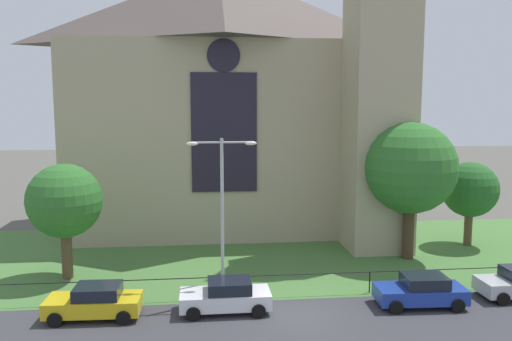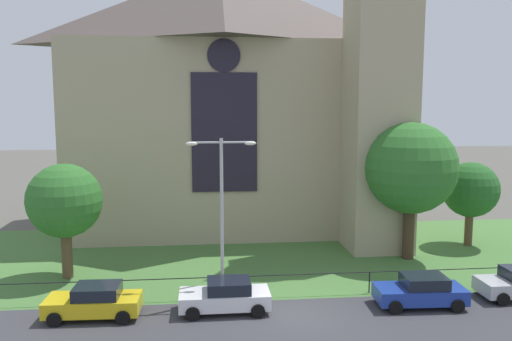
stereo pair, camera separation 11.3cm
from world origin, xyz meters
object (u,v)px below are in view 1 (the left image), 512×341
Objects in this scene: parked_car_white at (226,296)px; parked_car_blue at (421,291)px; tree_right_far at (470,190)px; streetlamp_near at (222,198)px; church_building at (231,95)px; parked_car_yellow at (95,302)px; tree_left_near at (64,201)px; tree_right_near at (411,168)px.

parked_car_white and parked_car_blue have the same top height.
streetlamp_near is at bearing -154.36° from tree_right_far.
church_building is 19.61m from parked_car_white.
parked_car_white is (-1.26, -17.10, -9.53)m from church_building.
parked_car_yellow is 15.29m from parked_car_blue.
parked_car_yellow is (-5.87, -1.61, -4.37)m from streetlamp_near.
tree_right_far is 0.72× the size of streetlamp_near.
parked_car_white is at bearing -177.38° from parked_car_yellow.
tree_left_near is (-25.61, -4.15, 0.50)m from tree_right_far.
streetlamp_near is 1.88× the size of parked_car_yellow.
church_building reaches higher than parked_car_yellow.
parked_car_white is at bearing -94.21° from church_building.
parked_car_white is at bearing -150.20° from tree_right_far.
church_building is at bearing -62.69° from parked_car_blue.
tree_right_near is (10.48, -9.88, -4.58)m from church_building.
tree_right_near is 19.76m from parked_car_yellow.
parked_car_white is at bearing -148.42° from tree_right_near.
parked_car_yellow is (-17.69, -7.28, -4.94)m from tree_right_near.
tree_right_near is 2.00× the size of parked_car_blue.
tree_left_near is (-20.29, -1.59, -1.35)m from tree_right_near.
parked_car_white is 9.33m from parked_car_blue.
parked_car_blue is (-2.41, -7.51, -4.94)m from tree_right_near.
tree_left_near is at bearing 154.22° from streetlamp_near.
parked_car_white is (0.09, -1.54, -4.37)m from streetlamp_near.
church_building reaches higher than tree_right_far.
tree_right_near is 1.49× the size of tree_right_far.
parked_car_blue is at bearing -65.11° from church_building.
church_building is 3.25× the size of streetlamp_near.
parked_car_blue is (8.07, -17.40, -9.53)m from church_building.
church_building is 15.12m from tree_right_near.
church_building is at bearing -110.84° from parked_car_yellow.
tree_right_far reaches higher than parked_car_blue.
tree_left_near is (-9.81, -11.47, -5.94)m from church_building.
parked_car_white is at bearing 0.57° from parked_car_blue.
tree_right_far is at bearing -125.10° from parked_car_blue.
parked_car_yellow and parked_car_blue have the same top height.
tree_right_far is at bearing 9.20° from tree_left_near.
parked_car_blue is (-7.73, -10.07, -3.09)m from tree_right_far.
parked_car_yellow is 1.00× the size of parked_car_blue.
church_building is 3.04× the size of tree_right_near.
church_building is 6.19× the size of parked_car_white.
church_building is 18.57m from tree_right_far.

